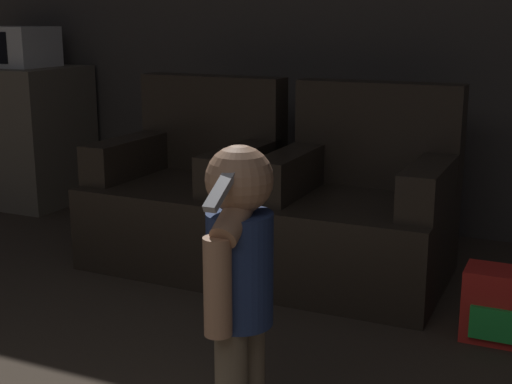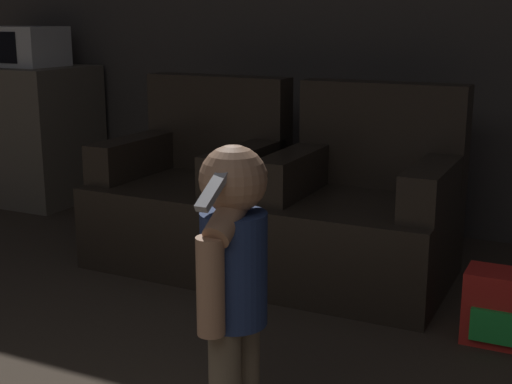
# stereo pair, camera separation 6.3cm
# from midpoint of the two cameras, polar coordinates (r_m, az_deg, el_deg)

# --- Properties ---
(wall_back) EXTENTS (8.40, 0.05, 2.60)m
(wall_back) POSITION_cam_midpoint_polar(r_m,az_deg,el_deg) (4.18, 11.22, 14.59)
(wall_back) COLOR #423D38
(wall_back) RESTS_ON ground_plane
(armchair_left) EXTENTS (0.83, 0.82, 0.92)m
(armchair_left) POSITION_cam_midpoint_polar(r_m,az_deg,el_deg) (3.74, -5.83, -0.28)
(armchair_left) COLOR black
(armchair_left) RESTS_ON ground_plane
(armchair_right) EXTENTS (0.82, 0.81, 0.92)m
(armchair_right) POSITION_cam_midpoint_polar(r_m,az_deg,el_deg) (3.38, 7.80, -1.85)
(armchair_right) COLOR black
(armchair_right) RESTS_ON ground_plane
(person_toddler) EXTENTS (0.19, 0.34, 0.88)m
(person_toddler) POSITION_cam_midpoint_polar(r_m,az_deg,el_deg) (2.06, -2.29, -6.22)
(person_toddler) COLOR brown
(person_toddler) RESTS_ON ground_plane
(toy_backpack) EXTENTS (0.26, 0.20, 0.29)m
(toy_backpack) POSITION_cam_midpoint_polar(r_m,az_deg,el_deg) (2.93, 18.21, -8.64)
(toy_backpack) COLOR red
(toy_backpack) RESTS_ON ground_plane
(kitchen_counter) EXTENTS (1.03, 0.65, 0.91)m
(kitchen_counter) POSITION_cam_midpoint_polar(r_m,az_deg,el_deg) (5.17, -19.61, 4.44)
(kitchen_counter) COLOR #665B4C
(kitchen_counter) RESTS_ON ground_plane
(microwave) EXTENTS (0.56, 0.39, 0.26)m
(microwave) POSITION_cam_midpoint_polar(r_m,az_deg,el_deg) (5.06, -19.45, 10.92)
(microwave) COLOR silver
(microwave) RESTS_ON kitchen_counter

